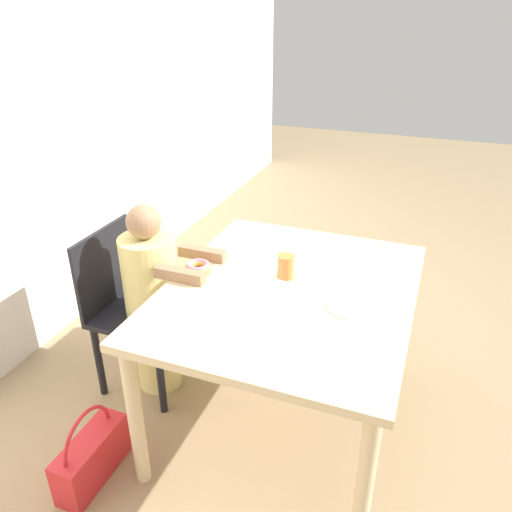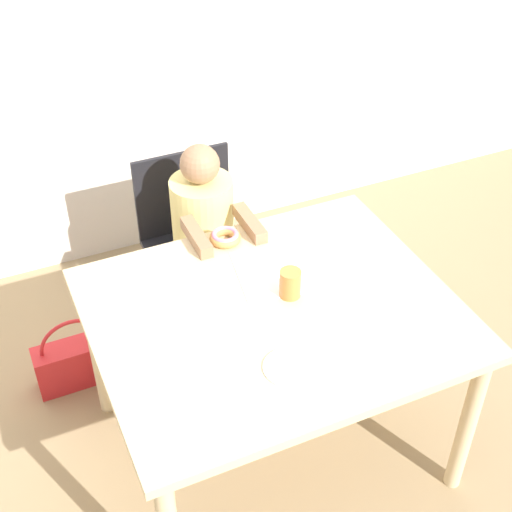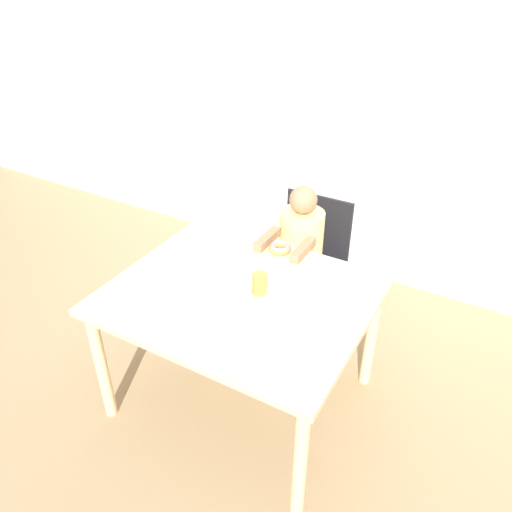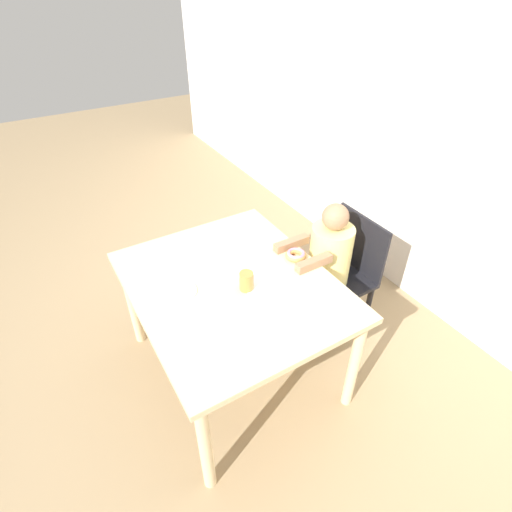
# 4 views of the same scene
# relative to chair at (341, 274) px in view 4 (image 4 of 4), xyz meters

# --- Properties ---
(ground_plane) EXTENTS (12.00, 12.00, 0.00)m
(ground_plane) POSITION_rel_chair_xyz_m (-0.00, -0.79, -0.44)
(ground_plane) COLOR #997F5B
(wall_back) EXTENTS (8.00, 0.05, 2.50)m
(wall_back) POSITION_rel_chair_xyz_m (-0.00, 0.71, 0.81)
(wall_back) COLOR silver
(wall_back) RESTS_ON ground_plane
(dining_table) EXTENTS (1.21, 1.00, 0.71)m
(dining_table) POSITION_rel_chair_xyz_m (-0.00, -0.79, 0.19)
(dining_table) COLOR beige
(dining_table) RESTS_ON ground_plane
(chair) EXTENTS (0.43, 0.41, 0.82)m
(chair) POSITION_rel_chair_xyz_m (0.00, 0.00, 0.00)
(chair) COLOR black
(chair) RESTS_ON ground_plane
(child_figure) EXTENTS (0.27, 0.46, 0.98)m
(child_figure) POSITION_rel_chair_xyz_m (0.00, -0.12, 0.05)
(child_figure) COLOR #E0D17F
(child_figure) RESTS_ON ground_plane
(donut) EXTENTS (0.12, 0.12, 0.04)m
(donut) POSITION_rel_chair_xyz_m (-0.01, -0.37, 0.29)
(donut) COLOR tan
(donut) RESTS_ON dining_table
(napkin) EXTENTS (0.33, 0.33, 0.00)m
(napkin) POSITION_rel_chair_xyz_m (0.09, -0.62, 0.27)
(napkin) COLOR white
(napkin) RESTS_ON dining_table
(handbag) EXTENTS (0.35, 0.12, 0.35)m
(handbag) POSITION_rel_chair_xyz_m (-0.61, -0.16, -0.32)
(handbag) COLOR red
(handbag) RESTS_ON ground_plane
(cup) EXTENTS (0.07, 0.07, 0.10)m
(cup) POSITION_rel_chair_xyz_m (0.08, -0.75, 0.32)
(cup) COLOR orange
(cup) RESTS_ON dining_table
(plate) EXTENTS (0.16, 0.16, 0.01)m
(plate) POSITION_rel_chair_xyz_m (-0.07, -1.05, 0.28)
(plate) COLOR white
(plate) RESTS_ON dining_table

